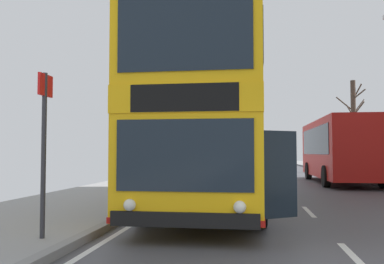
{
  "coord_description": "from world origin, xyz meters",
  "views": [
    {
      "loc": [
        -1.49,
        -3.73,
        1.51
      ],
      "look_at": [
        -2.81,
        5.84,
        1.99
      ],
      "focal_mm": 39.1,
      "sensor_mm": 36.0,
      "label": 1
    }
  ],
  "objects_px": {
    "double_decker_bus_main": "(215,126)",
    "bus_stop_sign_near": "(44,136)",
    "bare_tree_far_00": "(354,123)",
    "background_bus_far_lane": "(340,149)"
  },
  "relations": [
    {
      "from": "double_decker_bus_main",
      "to": "bus_stop_sign_near",
      "type": "height_order",
      "value": "double_decker_bus_main"
    },
    {
      "from": "bus_stop_sign_near",
      "to": "bare_tree_far_00",
      "type": "relative_size",
      "value": 0.38
    },
    {
      "from": "background_bus_far_lane",
      "to": "bus_stop_sign_near",
      "type": "xyz_separation_m",
      "value": [
        -7.83,
        -15.59,
        0.08
      ]
    },
    {
      "from": "background_bus_far_lane",
      "to": "bus_stop_sign_near",
      "type": "height_order",
      "value": "background_bus_far_lane"
    },
    {
      "from": "double_decker_bus_main",
      "to": "background_bus_far_lane",
      "type": "height_order",
      "value": "double_decker_bus_main"
    },
    {
      "from": "background_bus_far_lane",
      "to": "bus_stop_sign_near",
      "type": "bearing_deg",
      "value": -116.66
    },
    {
      "from": "bare_tree_far_00",
      "to": "double_decker_bus_main",
      "type": "bearing_deg",
      "value": -112.42
    },
    {
      "from": "background_bus_far_lane",
      "to": "bare_tree_far_00",
      "type": "relative_size",
      "value": 1.36
    },
    {
      "from": "double_decker_bus_main",
      "to": "bus_stop_sign_near",
      "type": "bearing_deg",
      "value": -113.04
    },
    {
      "from": "bus_stop_sign_near",
      "to": "bare_tree_far_00",
      "type": "height_order",
      "value": "bare_tree_far_00"
    }
  ]
}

